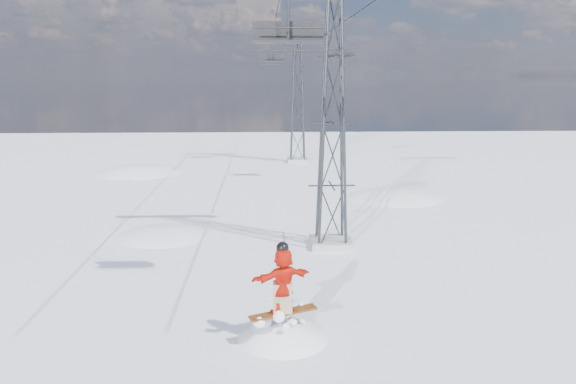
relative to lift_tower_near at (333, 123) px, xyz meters
name	(u,v)px	position (x,y,z in m)	size (l,w,h in m)	color
ground	(335,323)	(-0.80, -8.00, -5.47)	(120.00, 120.00, 0.00)	white
snow_terrain	(229,321)	(-5.57, 13.24, -15.06)	(39.00, 37.00, 22.00)	white
lift_tower_near	(333,123)	(0.00, 0.00, 0.00)	(5.20, 1.80, 11.43)	#999999
lift_tower_far	(298,100)	(0.00, 25.00, 0.00)	(5.20, 1.80, 11.43)	#999999
haul_cables	(311,19)	(0.00, 11.50, 5.38)	(4.46, 51.00, 0.06)	black
lift_chair_near	(288,34)	(-2.20, -6.60, 3.23)	(2.16, 0.62, 2.68)	black
lift_chair_mid	(340,54)	(2.20, 14.23, 3.43)	(1.96, 0.56, 2.43)	black
lift_chair_far	(272,59)	(-2.20, 24.03, 3.39)	(2.00, 0.58, 2.48)	black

